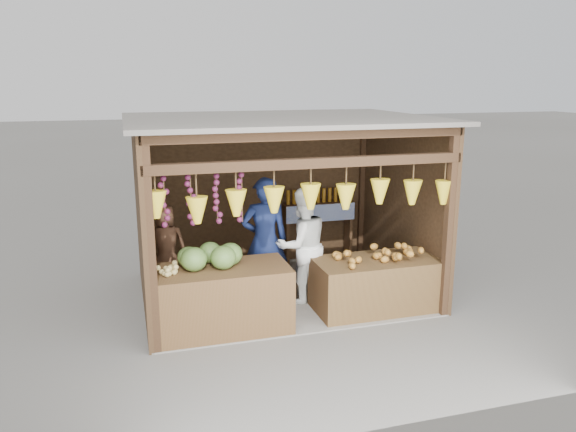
# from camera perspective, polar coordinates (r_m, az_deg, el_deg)

# --- Properties ---
(ground) EXTENTS (80.00, 80.00, 0.00)m
(ground) POSITION_cam_1_polar(r_m,az_deg,el_deg) (8.67, -0.78, -7.78)
(ground) COLOR #514F49
(ground) RESTS_ON ground
(stall_structure) EXTENTS (4.30, 3.30, 2.66)m
(stall_structure) POSITION_cam_1_polar(r_m,az_deg,el_deg) (8.15, -0.96, 3.04)
(stall_structure) COLOR slate
(stall_structure) RESTS_ON ground
(back_shelf) EXTENTS (1.25, 0.32, 1.32)m
(back_shelf) POSITION_cam_1_polar(r_m,az_deg,el_deg) (9.88, 3.08, 0.22)
(back_shelf) COLOR #382314
(back_shelf) RESTS_ON ground
(counter_left) EXTENTS (1.72, 0.85, 0.86)m
(counter_left) POSITION_cam_1_polar(r_m,az_deg,el_deg) (7.33, -6.69, -8.42)
(counter_left) COLOR #4C3319
(counter_left) RESTS_ON ground
(counter_right) EXTENTS (1.72, 0.85, 0.74)m
(counter_right) POSITION_cam_1_polar(r_m,az_deg,el_deg) (8.03, 8.85, -6.90)
(counter_right) COLOR #462C17
(counter_right) RESTS_ON ground
(stool) EXTENTS (0.31, 0.31, 0.29)m
(stool) POSITION_cam_1_polar(r_m,az_deg,el_deg) (8.48, -12.01, -7.54)
(stool) COLOR black
(stool) RESTS_ON ground
(man_standing) EXTENTS (0.70, 0.48, 1.86)m
(man_standing) POSITION_cam_1_polar(r_m,az_deg,el_deg) (8.02, -2.38, -2.57)
(man_standing) COLOR #121C44
(man_standing) RESTS_ON ground
(woman_standing) EXTENTS (0.92, 0.77, 1.69)m
(woman_standing) POSITION_cam_1_polar(r_m,az_deg,el_deg) (8.10, 1.45, -3.00)
(woman_standing) COLOR white
(woman_standing) RESTS_ON ground
(vendor_seated) EXTENTS (0.62, 0.46, 1.15)m
(vendor_seated) POSITION_cam_1_polar(r_m,az_deg,el_deg) (8.25, -12.26, -2.86)
(vendor_seated) COLOR #4F311F
(vendor_seated) RESTS_ON stool
(melon_pile) EXTENTS (1.00, 0.50, 0.32)m
(melon_pile) POSITION_cam_1_polar(r_m,az_deg,el_deg) (7.18, -7.79, -3.92)
(melon_pile) COLOR #224B14
(melon_pile) RESTS_ON counter_left
(tanfruit_pile) EXTENTS (0.34, 0.40, 0.13)m
(tanfruit_pile) POSITION_cam_1_polar(r_m,az_deg,el_deg) (7.08, -12.15, -5.20)
(tanfruit_pile) COLOR tan
(tanfruit_pile) RESTS_ON counter_left
(mango_pile) EXTENTS (1.40, 0.64, 0.22)m
(mango_pile) POSITION_cam_1_polar(r_m,az_deg,el_deg) (7.87, 9.57, -3.65)
(mango_pile) COLOR #D44D1C
(mango_pile) RESTS_ON counter_right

